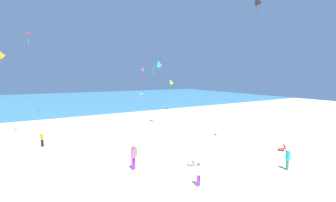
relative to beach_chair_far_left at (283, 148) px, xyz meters
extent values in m
plane|color=beige|center=(-9.40, 9.35, -0.27)|extent=(120.00, 120.00, 0.00)
cube|color=teal|center=(-9.40, 56.78, -0.24)|extent=(120.00, 60.00, 0.05)
cube|color=#D13D3D|center=(-0.10, 0.08, -0.10)|extent=(0.71, 0.71, 0.03)
cube|color=#D13D3D|center=(0.12, -0.09, 0.12)|extent=(0.45, 0.50, 0.44)
cylinder|color=#B7B7BC|center=(-0.37, -0.02, -0.18)|extent=(0.02, 0.02, 0.17)
cylinder|color=#B7B7BC|center=(-0.06, 0.37, -0.18)|extent=(0.02, 0.02, 0.17)
cube|color=white|center=(-9.00, 1.59, -0.10)|extent=(0.69, 0.72, 0.03)
cube|color=white|center=(-8.78, 1.46, 0.12)|extent=(0.47, 0.59, 0.45)
cylinder|color=#B7B7BC|center=(-9.26, 1.42, -0.18)|extent=(0.02, 0.02, 0.17)
cylinder|color=#B7B7BC|center=(-8.97, 1.90, -0.18)|extent=(0.02, 0.02, 0.17)
cylinder|color=green|center=(-3.45, -2.42, 0.12)|extent=(0.13, 0.13, 0.77)
cylinder|color=green|center=(-3.56, -2.56, 0.12)|extent=(0.13, 0.13, 0.77)
cylinder|color=#19ADB2|center=(-3.51, -2.49, 0.79)|extent=(0.43, 0.43, 0.58)
sphere|color=beige|center=(-3.51, -2.49, 1.18)|extent=(0.21, 0.21, 0.21)
cylinder|color=green|center=(-11.96, 5.53, 0.00)|extent=(0.40, 0.40, 0.54)
sphere|color=#846047|center=(-11.96, 5.53, 0.37)|extent=(0.22, 0.22, 0.22)
cube|color=orange|center=(-11.99, 5.74, -0.19)|extent=(0.33, 0.43, 0.16)
cylinder|color=purple|center=(-10.49, -1.17, 0.10)|extent=(0.13, 0.13, 0.74)
cylinder|color=purple|center=(-10.33, -1.13, 0.10)|extent=(0.13, 0.13, 0.74)
cylinder|color=white|center=(-10.41, -1.15, 0.75)|extent=(0.36, 0.36, 0.56)
sphere|color=brown|center=(-10.41, -1.15, 1.12)|extent=(0.20, 0.20, 0.20)
cylinder|color=black|center=(-18.91, 11.95, 0.07)|extent=(0.12, 0.12, 0.69)
cylinder|color=black|center=(-18.80, 12.06, 0.07)|extent=(0.12, 0.12, 0.69)
cylinder|color=orange|center=(-18.86, 12.00, 0.68)|extent=(0.39, 0.39, 0.52)
sphere|color=beige|center=(-18.86, 12.00, 1.02)|extent=(0.19, 0.19, 0.19)
cylinder|color=purple|center=(-13.12, 2.93, 0.17)|extent=(0.15, 0.15, 0.88)
cylinder|color=purple|center=(-12.95, 3.03, 0.17)|extent=(0.15, 0.15, 0.88)
cylinder|color=#D8599E|center=(-13.04, 2.98, 0.94)|extent=(0.48, 0.48, 0.66)
sphere|color=#846047|center=(-13.04, 2.98, 1.37)|extent=(0.24, 0.24, 0.24)
pyramid|color=green|center=(-5.80, 18.83, 3.85)|extent=(0.66, 0.52, 0.21)
cylinder|color=yellow|center=(-5.80, 18.83, 3.07)|extent=(0.04, 0.05, 0.77)
cone|color=purple|center=(-1.21, 29.11, 7.98)|extent=(1.08, 0.91, 1.04)
cylinder|color=orange|center=(-1.21, 29.11, 7.11)|extent=(0.14, 0.06, 1.02)
cone|color=#1EADAD|center=(-4.98, 14.66, 8.15)|extent=(0.77, 1.00, 1.02)
cylinder|color=yellow|center=(-4.98, 14.66, 7.58)|extent=(0.04, 0.09, 0.47)
cone|color=#99DB33|center=(2.72, 24.59, 5.46)|extent=(1.33, 1.23, 1.17)
cylinder|color=#99DB33|center=(2.72, 24.59, 4.57)|extent=(0.15, 0.10, 0.99)
pyramid|color=blue|center=(0.05, 26.81, 8.18)|extent=(0.53, 0.40, 0.20)
cylinder|color=#99DB33|center=(0.05, 26.81, 7.25)|extent=(0.04, 0.15, 1.18)
cone|color=black|center=(-2.16, 1.76, 12.82)|extent=(0.74, 0.89, 0.81)
cylinder|color=red|center=(-2.16, 1.76, 12.00)|extent=(0.05, 0.06, 1.13)
cube|color=orange|center=(-22.29, 17.76, 8.63)|extent=(0.82, 0.32, 0.84)
cylinder|color=#DB3DA8|center=(-22.29, 17.76, 8.06)|extent=(0.05, 0.06, 0.52)
pyramid|color=red|center=(-20.63, 32.37, 13.65)|extent=(0.85, 0.67, 0.33)
cylinder|color=white|center=(-20.63, 32.36, 12.58)|extent=(0.04, 0.07, 1.10)
cube|color=#DB3DA8|center=(0.14, 24.24, 8.57)|extent=(0.51, 0.88, 0.92)
cylinder|color=#1EADAD|center=(0.14, 24.24, 7.92)|extent=(0.06, 0.06, 0.61)
camera|label=1|loc=(-17.96, -10.66, 6.30)|focal=22.29mm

